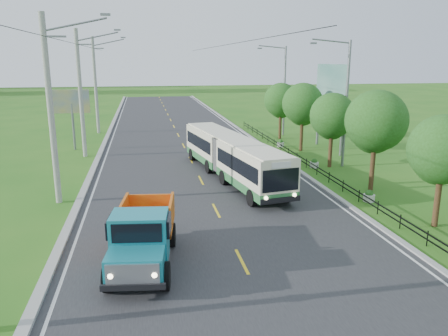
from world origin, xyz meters
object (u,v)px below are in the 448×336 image
object	(u,v)px
tree_back	(281,102)
planter_near	(369,196)
pole_far	(96,85)
tree_second	(442,153)
billboard_right	(331,88)
pole_near	(51,110)
planter_far	(281,144)
tree_third	(376,124)
streetlight_mid	(344,99)
tree_fifth	(303,106)
planter_mid	(314,164)
billboard_left	(72,105)
pole_mid	(81,93)
streetlight_far	(283,88)
tree_fourth	(332,118)
dump_truck	(143,232)
bus	(232,154)

from	to	relation	value
tree_back	planter_near	bearing A→B (deg)	-93.57
pole_far	tree_second	size ratio (longest dim) A/B	1.89
billboard_right	pole_far	bearing A→B (deg)	147.70
pole_near	planter_far	distance (m)	21.83
tree_third	planter_far	xyz separation A→B (m)	(-1.26, 13.86, -3.70)
streetlight_mid	tree_third	bearing A→B (deg)	-97.64
pole_near	pole_far	xyz separation A→B (m)	(0.00, 24.00, 0.00)
tree_second	tree_back	world-z (taller)	tree_back
tree_fifth	planter_mid	distance (m)	7.21
pole_far	billboard_left	world-z (taller)	pole_far
pole_far	planter_mid	distance (m)	25.85
pole_mid	billboard_left	size ratio (longest dim) A/B	1.92
pole_near	pole_mid	bearing A→B (deg)	90.00
tree_back	billboard_left	distance (m)	19.48
streetlight_far	pole_near	bearing A→B (deg)	-134.86
tree_back	streetlight_far	world-z (taller)	streetlight_far
tree_fourth	planter_near	size ratio (longest dim) A/B	8.06
tree_fourth	streetlight_far	size ratio (longest dim) A/B	0.60
tree_third	billboard_right	size ratio (longest dim) A/B	0.82
streetlight_far	planter_far	world-z (taller)	streetlight_far
tree_second	streetlight_far	bearing A→B (deg)	88.26
pole_mid	tree_third	size ratio (longest dim) A/B	1.67
streetlight_mid	planter_far	size ratio (longest dim) A/B	13.54
tree_back	planter_near	size ratio (longest dim) A/B	8.21
tree_back	planter_near	distance (m)	20.46
pole_near	tree_back	world-z (taller)	pole_near
tree_fourth	streetlight_far	distance (m)	13.94
streetlight_mid	tree_back	bearing A→B (deg)	93.70
dump_truck	streetlight_mid	bearing A→B (deg)	50.56
tree_back	billboard_left	xyz separation A→B (m)	(-19.36, -2.14, 0.21)
pole_mid	bus	world-z (taller)	pole_mid
billboard_left	tree_second	bearing A→B (deg)	-48.48
pole_near	pole_far	distance (m)	24.00
pole_mid	planter_far	xyz separation A→B (m)	(16.86, 1.00, -4.81)
billboard_left	billboard_right	distance (m)	22.21
billboard_right	pole_mid	bearing A→B (deg)	177.22
pole_mid	streetlight_far	distance (m)	20.16
tree_fourth	tree_back	size ratio (longest dim) A/B	0.98
tree_fourth	planter_far	size ratio (longest dim) A/B	8.06
tree_back	planter_mid	xyz separation A→B (m)	(-1.26, -12.14, -3.37)
pole_mid	tree_second	bearing A→B (deg)	-46.15
streetlight_far	billboard_left	distance (m)	20.56
billboard_right	planter_mid	bearing A→B (deg)	-121.66
tree_third	dump_truck	distance (m)	15.84
tree_fifth	streetlight_far	xyz separation A→B (m)	(0.79, 7.86, 1.05)
tree_second	streetlight_far	distance (m)	25.91
pole_far	dump_truck	size ratio (longest dim) A/B	1.72
tree_second	tree_back	distance (m)	24.00
planter_far	bus	distance (m)	11.86
pole_mid	planter_mid	bearing A→B (deg)	-22.54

